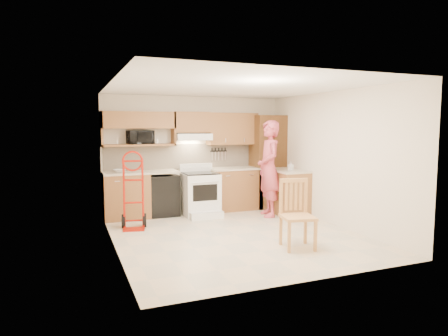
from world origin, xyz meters
TOP-DOWN VIEW (x-y plane):
  - floor at (0.00, 0.00)m, footprint 4.00×4.50m
  - ceiling at (0.00, 0.00)m, footprint 4.00×4.50m
  - wall_back at (0.00, 2.26)m, footprint 4.00×0.02m
  - wall_front at (0.00, -2.26)m, footprint 4.00×0.02m
  - wall_left at (-2.01, 0.00)m, footprint 0.02×4.50m
  - wall_right at (2.01, 0.00)m, footprint 0.02×4.50m
  - backsplash at (0.00, 2.23)m, footprint 3.92×0.03m
  - lower_cab_left at (-1.55, 1.95)m, footprint 0.90×0.60m
  - dishwasher at (-0.80, 1.95)m, footprint 0.60×0.60m
  - lower_cab_right at (0.83, 1.95)m, footprint 1.14×0.60m
  - countertop_left at (-1.25, 1.95)m, footprint 1.50×0.63m
  - countertop_right at (0.83, 1.95)m, footprint 1.14×0.63m
  - cab_return_right at (1.70, 1.15)m, footprint 0.60×1.00m
  - countertop_return at (1.70, 1.15)m, footprint 0.63×1.00m
  - pantry_tall at (1.65, 1.95)m, footprint 0.70×0.60m
  - upper_cab_left at (-1.25, 2.08)m, footprint 1.50×0.33m
  - upper_shelf_mw at (-1.25, 2.08)m, footprint 1.50×0.33m
  - upper_cab_center at (-0.12, 2.08)m, footprint 0.76×0.33m
  - upper_cab_right at (0.83, 2.08)m, footprint 1.14×0.33m
  - range_hood at (-0.12, 2.02)m, footprint 0.76×0.46m
  - knife_strip at (0.55, 2.21)m, footprint 0.40×0.05m
  - microwave at (-1.22, 2.08)m, footprint 0.55×0.41m
  - range at (-0.07, 1.60)m, footprint 0.72×0.95m
  - person at (1.22, 1.07)m, footprint 0.60×0.80m
  - hand_truck at (-1.55, 1.03)m, footprint 0.58×0.55m
  - dining_chair at (0.58, -1.07)m, footprint 0.57×0.60m
  - soap_bottle at (1.70, 1.00)m, footprint 0.11×0.11m
  - bowl at (-1.66, 1.95)m, footprint 0.30×0.30m

SIDE VIEW (x-z plane):
  - floor at x=0.00m, z-range -0.02..0.00m
  - dishwasher at x=-0.80m, z-range 0.00..0.85m
  - lower_cab_left at x=-1.55m, z-range 0.00..0.90m
  - lower_cab_right at x=0.83m, z-range 0.00..0.90m
  - cab_return_right at x=1.70m, z-range 0.00..0.90m
  - dining_chair at x=0.58m, z-range 0.00..1.04m
  - range at x=-0.07m, z-range 0.00..1.06m
  - hand_truck at x=-1.55m, z-range 0.00..1.27m
  - countertop_left at x=-1.25m, z-range 0.90..0.94m
  - countertop_right at x=0.83m, z-range 0.90..0.94m
  - countertop_return at x=1.70m, z-range 0.90..0.94m
  - bowl at x=-1.66m, z-range 0.94..1.00m
  - person at x=1.22m, z-range 0.00..1.97m
  - soap_bottle at x=1.70m, z-range 0.94..1.13m
  - pantry_tall at x=1.65m, z-range 0.00..2.10m
  - backsplash at x=0.00m, z-range 0.92..1.48m
  - knife_strip at x=0.55m, z-range 1.09..1.39m
  - wall_back at x=0.00m, z-range 0.00..2.50m
  - wall_front at x=0.00m, z-range 0.00..2.50m
  - wall_left at x=-2.01m, z-range 0.00..2.50m
  - wall_right at x=2.01m, z-range 0.00..2.50m
  - upper_shelf_mw at x=-1.25m, z-range 1.45..1.49m
  - microwave at x=-1.22m, z-range 1.49..1.77m
  - range_hood at x=-0.12m, z-range 1.56..1.70m
  - upper_cab_right at x=0.83m, z-range 1.45..2.15m
  - upper_cab_center at x=-0.12m, z-range 1.72..2.16m
  - upper_cab_left at x=-1.25m, z-range 1.81..2.15m
  - ceiling at x=0.00m, z-range 2.50..2.52m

